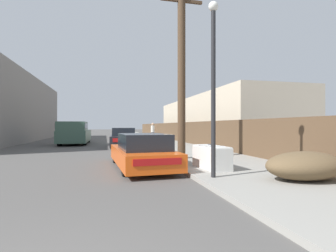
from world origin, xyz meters
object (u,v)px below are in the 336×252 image
object	(u,v)px
parked_sports_car_red	(142,152)
pickup_truck	(74,133)
street_lamp	(213,75)
pedestrian	(153,132)
car_parked_mid	(123,138)
brush_pile	(305,166)
utility_pole	(182,68)
discarded_fridge	(211,157)

from	to	relation	value
parked_sports_car_red	pickup_truck	bearing A→B (deg)	102.49
street_lamp	pedestrian	size ratio (longest dim) A/B	2.86
pickup_truck	street_lamp	bearing A→B (deg)	109.19
car_parked_mid	pedestrian	world-z (taller)	pedestrian
brush_pile	utility_pole	bearing A→B (deg)	109.45
car_parked_mid	street_lamp	distance (m)	12.37
street_lamp	pickup_truck	bearing A→B (deg)	108.40
discarded_fridge	street_lamp	size ratio (longest dim) A/B	0.35
parked_sports_car_red	pickup_truck	size ratio (longest dim) A/B	0.81
parked_sports_car_red	street_lamp	xyz separation A→B (m)	(1.52, -2.69, 2.26)
pickup_truck	utility_pole	bearing A→B (deg)	116.51
parked_sports_car_red	brush_pile	size ratio (longest dim) A/B	2.28
pickup_truck	brush_pile	bearing A→B (deg)	114.67
parked_sports_car_red	utility_pole	size ratio (longest dim) A/B	0.65
parked_sports_car_red	car_parked_mid	bearing A→B (deg)	86.77
car_parked_mid	utility_pole	distance (m)	8.82
pedestrian	car_parked_mid	bearing A→B (deg)	-121.63
utility_pole	discarded_fridge	bearing A→B (deg)	-86.06
utility_pole	brush_pile	bearing A→B (deg)	-70.55
pickup_truck	street_lamp	world-z (taller)	street_lamp
discarded_fridge	car_parked_mid	size ratio (longest dim) A/B	0.35
brush_pile	pedestrian	size ratio (longest dim) A/B	1.29
pickup_truck	pedestrian	size ratio (longest dim) A/B	3.62
discarded_fridge	street_lamp	xyz separation A→B (m)	(-0.52, -1.37, 2.33)
discarded_fridge	parked_sports_car_red	world-z (taller)	parked_sports_car_red
brush_pile	pickup_truck	bearing A→B (deg)	113.88
pickup_truck	street_lamp	size ratio (longest dim) A/B	1.27
discarded_fridge	parked_sports_car_red	size ratio (longest dim) A/B	0.34
pickup_truck	brush_pile	xyz separation A→B (m)	(7.24, -16.35, -0.42)
parked_sports_car_red	brush_pile	xyz separation A→B (m)	(3.61, -3.56, -0.08)
car_parked_mid	pickup_truck	size ratio (longest dim) A/B	0.80
utility_pole	pedestrian	size ratio (longest dim) A/B	4.52
pedestrian	parked_sports_car_red	bearing A→B (deg)	-101.66
car_parked_mid	pedestrian	distance (m)	5.62
pedestrian	discarded_fridge	bearing A→B (deg)	-93.23
car_parked_mid	brush_pile	xyz separation A→B (m)	(3.63, -12.95, -0.15)
pickup_truck	utility_pole	distance (m)	12.99
parked_sports_car_red	pedestrian	xyz separation A→B (m)	(2.92, 14.16, 0.39)
pickup_truck	pedestrian	xyz separation A→B (m)	(6.55, 1.37, 0.05)
parked_sports_car_red	street_lamp	size ratio (longest dim) A/B	1.03
utility_pole	pickup_truck	bearing A→B (deg)	115.72
pickup_truck	brush_pile	distance (m)	17.89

